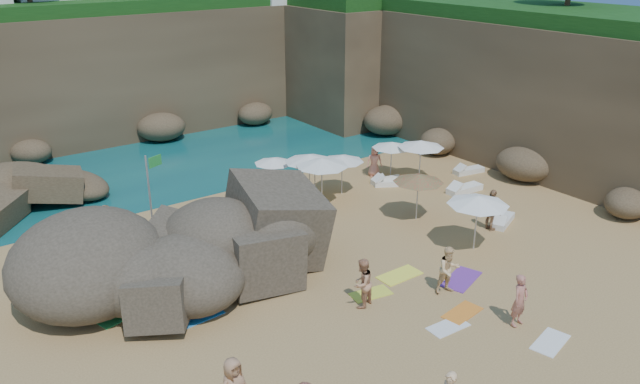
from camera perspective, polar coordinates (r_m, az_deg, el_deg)
ground at (r=24.63m, az=0.36°, el=-7.44°), size 120.00×120.00×0.00m
seawater at (r=50.43m, az=-20.48°, el=6.58°), size 120.00×120.00×0.00m
cliff_back at (r=45.51m, az=-16.86°, el=10.68°), size 44.00×8.00×8.00m
cliff_right at (r=41.41m, az=15.33°, el=9.82°), size 8.00×30.00×8.00m
cliff_corner at (r=48.40m, az=2.54°, el=12.18°), size 10.00×12.00×8.00m
rock_outcrop at (r=24.77m, az=-10.47°, el=-7.66°), size 9.21×7.17×3.51m
flag_pole at (r=27.00m, az=-15.13°, el=0.39°), size 0.75×0.31×3.97m
parasol_0 at (r=30.84m, az=-0.99°, el=3.13°), size 2.50×2.50×2.37m
parasol_1 at (r=33.59m, az=9.23°, el=4.36°), size 2.46×2.46×2.33m
parasol_2 at (r=31.93m, az=-4.27°, el=2.89°), size 2.00×2.00×1.89m
parasol_3 at (r=31.60m, az=2.04°, el=3.11°), size 2.22×2.22×2.10m
parasol_4 at (r=36.91m, az=19.46°, el=5.02°), size 2.50×2.50×2.36m
parasol_5 at (r=29.99m, az=0.17°, el=2.75°), size 2.60×2.60×2.46m
parasol_6 at (r=28.85m, az=8.99°, el=1.24°), size 2.35×2.35×2.22m
parasol_7 at (r=30.93m, az=-0.48°, el=2.86°), size 2.31×2.31×2.18m
parasol_8 at (r=34.10m, az=6.58°, el=4.30°), size 2.16×2.16×2.04m
parasol_9 at (r=26.38m, az=14.27°, el=-0.74°), size 2.56×2.56×2.42m
lounger_0 at (r=27.73m, az=-6.41°, el=-3.78°), size 1.67×0.69×0.25m
lounger_1 at (r=33.52m, az=6.54°, el=0.86°), size 1.92×1.45×0.29m
lounger_2 at (r=36.09m, az=13.44°, el=1.91°), size 1.88×0.91×0.28m
lounger_3 at (r=33.80m, az=6.17°, el=1.04°), size 1.84×0.86×0.28m
lounger_4 at (r=33.26m, az=13.08°, el=0.27°), size 2.06×0.78×0.32m
lounger_5 at (r=29.97m, az=16.36°, el=-2.53°), size 1.95×1.28×0.29m
towel_4 at (r=23.36m, az=4.67°, el=-9.25°), size 1.63×1.01×0.03m
towel_5 at (r=22.06m, az=20.31°, el=-12.76°), size 1.71×1.13×0.03m
towel_6 at (r=24.81m, az=12.79°, el=-7.77°), size 2.12×1.52×0.03m
towel_7 at (r=23.48m, az=-14.26°, el=-9.73°), size 2.08×1.48×0.03m
towel_8 at (r=22.41m, az=-11.12°, el=-11.09°), size 1.77×0.98×0.03m
towel_10 at (r=22.75m, az=12.88°, el=-10.71°), size 1.63×0.99×0.03m
towel_11 at (r=23.21m, az=-17.70°, el=-10.53°), size 1.97×1.35×0.03m
towel_12 at (r=24.66m, az=7.28°, el=-7.56°), size 1.76×0.89×0.03m
towel_13 at (r=21.91m, az=11.63°, el=-11.97°), size 1.48×0.79×0.03m
person_stand_1 at (r=22.17m, az=3.88°, el=-8.32°), size 1.08×0.96×1.84m
person_stand_2 at (r=32.37m, az=-4.59°, el=1.43°), size 1.10×0.99×1.64m
person_stand_3 at (r=28.85m, az=15.42°, el=-1.61°), size 0.60×1.17×1.92m
person_stand_4 at (r=34.54m, az=4.99°, el=2.82°), size 0.96×0.82×1.72m
person_stand_5 at (r=27.73m, az=-18.84°, el=-2.99°), size 1.85×1.02×1.92m
person_lie_4 at (r=22.48m, az=17.59°, el=-11.03°), size 0.87×1.92×0.45m
person_lie_5 at (r=23.68m, az=11.57°, el=-8.26°), size 1.34×1.99×0.69m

